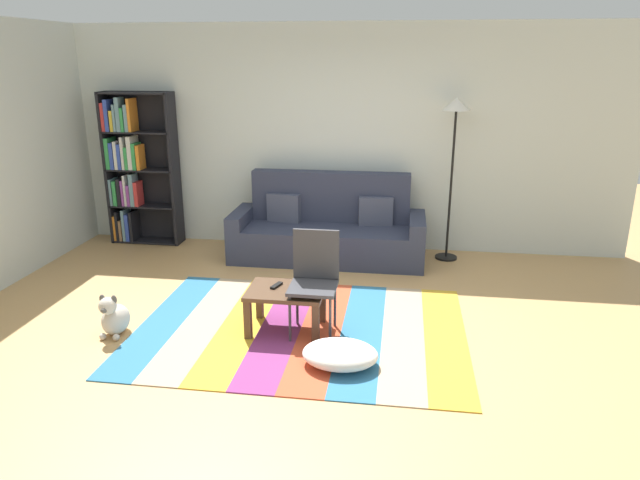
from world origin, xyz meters
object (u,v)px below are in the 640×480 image
object	(u,v)px
pouf	(340,354)
dog	(114,317)
couch	(328,231)
folding_chair	(314,273)
tv_remote	(276,285)
standing_lamp	(455,126)
bookshelf	(133,167)
coffee_table	(286,297)

from	to	relation	value
pouf	dog	distance (m)	2.01
couch	folding_chair	xyz separation A→B (m)	(0.14, -1.94, 0.20)
pouf	tv_remote	size ratio (longest dim) A/B	3.96
dog	folding_chair	xyz separation A→B (m)	(1.70, 0.33, 0.37)
pouf	standing_lamp	xyz separation A→B (m)	(0.98, 2.69, 1.47)
bookshelf	standing_lamp	xyz separation A→B (m)	(3.93, -0.11, 0.59)
standing_lamp	folding_chair	distance (m)	2.67
bookshelf	tv_remote	world-z (taller)	bookshelf
standing_lamp	folding_chair	xyz separation A→B (m)	(-1.27, -2.11, -1.04)
couch	folding_chair	distance (m)	1.95
bookshelf	folding_chair	xyz separation A→B (m)	(2.65, -2.22, -0.44)
dog	coffee_table	bearing A→B (deg)	11.17
dog	tv_remote	distance (m)	1.43
tv_remote	couch	bearing A→B (deg)	102.24
bookshelf	coffee_table	xyz separation A→B (m)	(2.41, -2.26, -0.66)
bookshelf	folding_chair	distance (m)	3.49
standing_lamp	dog	bearing A→B (deg)	-140.68
coffee_table	folding_chair	xyz separation A→B (m)	(0.24, 0.04, 0.22)
standing_lamp	tv_remote	distance (m)	2.89
couch	dog	distance (m)	2.76
tv_remote	folding_chair	xyz separation A→B (m)	(0.34, -0.00, 0.13)
bookshelf	tv_remote	distance (m)	3.26
pouf	coffee_table	bearing A→B (deg)	134.50
dog	standing_lamp	distance (m)	4.10
dog	folding_chair	size ratio (longest dim) A/B	0.44
pouf	dog	xyz separation A→B (m)	(-2.00, 0.26, 0.06)
standing_lamp	tv_remote	xyz separation A→B (m)	(-1.61, -2.10, -1.17)
pouf	dog	bearing A→B (deg)	172.66
couch	coffee_table	size ratio (longest dim) A/B	3.41
coffee_table	pouf	distance (m)	0.79
standing_lamp	folding_chair	size ratio (longest dim) A/B	2.09
tv_remote	folding_chair	world-z (taller)	folding_chair
couch	dog	world-z (taller)	couch
folding_chair	tv_remote	bearing A→B (deg)	-155.81
standing_lamp	folding_chair	world-z (taller)	standing_lamp
tv_remote	coffee_table	bearing A→B (deg)	-8.05
dog	tv_remote	bearing A→B (deg)	13.76
pouf	folding_chair	xyz separation A→B (m)	(-0.29, 0.59, 0.43)
bookshelf	folding_chair	world-z (taller)	bookshelf
coffee_table	standing_lamp	size ratio (longest dim) A/B	0.35
dog	tv_remote	xyz separation A→B (m)	(1.37, 0.33, 0.24)
coffee_table	standing_lamp	world-z (taller)	standing_lamp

